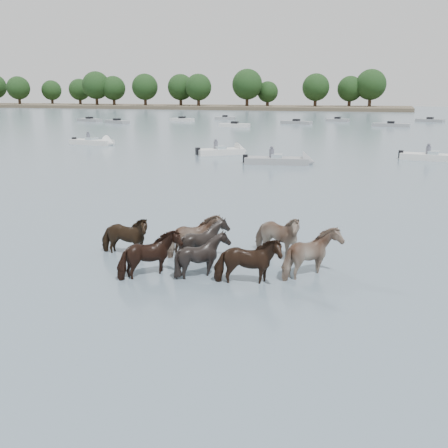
% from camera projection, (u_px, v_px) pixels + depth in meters
% --- Properties ---
extents(ground, '(400.00, 400.00, 0.00)m').
position_uv_depth(ground, '(189.00, 271.00, 15.03)').
color(ground, slate).
rests_on(ground, ground).
extents(shoreline, '(160.00, 30.00, 1.00)m').
position_uv_depth(shoreline, '(167.00, 107.00, 174.06)').
color(shoreline, '#4C4233').
rests_on(shoreline, ground).
extents(pony_herd, '(7.90, 4.80, 1.62)m').
position_uv_depth(pony_herd, '(217.00, 249.00, 15.21)').
color(pony_herd, black).
rests_on(pony_herd, ground).
extents(motorboat_a, '(4.50, 4.02, 1.92)m').
position_uv_depth(motorboat_a, '(228.00, 151.00, 43.57)').
color(motorboat_a, silver).
rests_on(motorboat_a, ground).
extents(motorboat_b, '(5.43, 2.48, 1.92)m').
position_uv_depth(motorboat_b, '(287.00, 161.00, 37.45)').
color(motorboat_b, gray).
rests_on(motorboat_b, ground).
extents(motorboat_c, '(5.57, 2.28, 1.92)m').
position_uv_depth(motorboat_c, '(444.00, 158.00, 39.29)').
color(motorboat_c, silver).
rests_on(motorboat_c, ground).
extents(motorboat_f, '(5.16, 2.00, 1.92)m').
position_uv_depth(motorboat_f, '(98.00, 142.00, 51.42)').
color(motorboat_f, silver).
rests_on(motorboat_f, ground).
extents(distant_flotilla, '(102.64, 27.16, 0.93)m').
position_uv_depth(distant_flotilla, '(355.00, 124.00, 81.49)').
color(distant_flotilla, gray).
rests_on(distant_flotilla, ground).
extents(treeline, '(148.59, 19.27, 12.47)m').
position_uv_depth(treeline, '(164.00, 87.00, 171.39)').
color(treeline, '#382619').
rests_on(treeline, ground).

